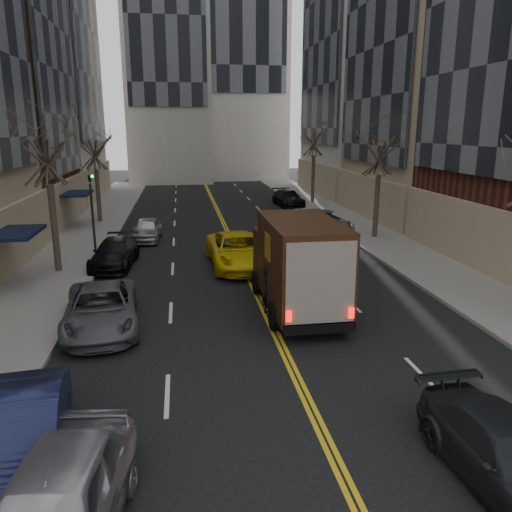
{
  "coord_description": "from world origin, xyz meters",
  "views": [
    {
      "loc": [
        -2.95,
        -3.74,
        6.67
      ],
      "look_at": [
        -0.37,
        13.42,
        2.2
      ],
      "focal_mm": 35.0,
      "sensor_mm": 36.0,
      "label": 1
    }
  ],
  "objects_px": {
    "observer_sedan": "(509,456)",
    "ups_truck": "(298,265)",
    "pedestrian": "(268,290)",
    "taxi": "(238,251)"
  },
  "relations": [
    {
      "from": "observer_sedan",
      "to": "pedestrian",
      "type": "xyz_separation_m",
      "value": [
        -2.94,
        9.65,
        0.27
      ]
    },
    {
      "from": "ups_truck",
      "to": "observer_sedan",
      "type": "height_order",
      "value": "ups_truck"
    },
    {
      "from": "ups_truck",
      "to": "pedestrian",
      "type": "bearing_deg",
      "value": -167.88
    },
    {
      "from": "ups_truck",
      "to": "pedestrian",
      "type": "xyz_separation_m",
      "value": [
        -1.14,
        -0.25,
        -0.85
      ]
    },
    {
      "from": "pedestrian",
      "to": "taxi",
      "type": "bearing_deg",
      "value": -17.35
    },
    {
      "from": "observer_sedan",
      "to": "ups_truck",
      "type": "bearing_deg",
      "value": 97.77
    },
    {
      "from": "observer_sedan",
      "to": "taxi",
      "type": "distance_m",
      "value": 16.63
    },
    {
      "from": "ups_truck",
      "to": "pedestrian",
      "type": "distance_m",
      "value": 1.45
    },
    {
      "from": "ups_truck",
      "to": "taxi",
      "type": "relative_size",
      "value": 1.11
    },
    {
      "from": "taxi",
      "to": "pedestrian",
      "type": "xyz_separation_m",
      "value": [
        0.36,
        -6.65,
        0.11
      ]
    }
  ]
}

